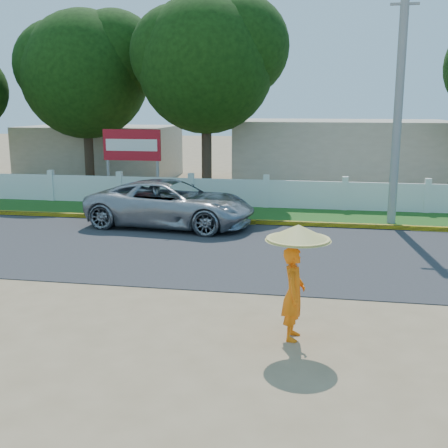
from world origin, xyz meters
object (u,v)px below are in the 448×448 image
vehicle (171,204)px  billboard (132,149)px  monk_with_parasol (296,265)px  utility_pole (398,106)px

vehicle → billboard: bearing=37.3°
vehicle → monk_with_parasol: size_ratio=2.72×
monk_with_parasol → billboard: billboard is taller
vehicle → billboard: (-3.07, 5.01, 1.37)m
utility_pole → billboard: size_ratio=2.67×
vehicle → monk_with_parasol: monk_with_parasol is taller
vehicle → utility_pole: bearing=-70.8°
billboard → vehicle: bearing=-58.5°
utility_pole → monk_with_parasol: utility_pole is taller
monk_with_parasol → billboard: bearing=119.5°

